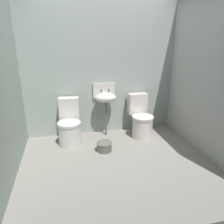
# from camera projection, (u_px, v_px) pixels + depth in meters

# --- Properties ---
(ground_plane) EXTENTS (3.25, 2.71, 0.08)m
(ground_plane) POSITION_uv_depth(u_px,v_px,m) (116.00, 163.00, 3.28)
(ground_plane) COLOR gray
(wall_back) EXTENTS (3.25, 0.10, 2.46)m
(wall_back) POSITION_uv_depth(u_px,v_px,m) (101.00, 70.00, 3.98)
(wall_back) COLOR #9AA59E
(wall_back) RESTS_ON ground
(wall_left) EXTENTS (0.10, 2.51, 2.46)m
(wall_left) POSITION_uv_depth(u_px,v_px,m) (0.00, 85.00, 2.65)
(wall_left) COLOR #97A69C
(wall_left) RESTS_ON ground
(wall_right) EXTENTS (0.10, 2.51, 2.46)m
(wall_right) POSITION_uv_depth(u_px,v_px,m) (208.00, 76.00, 3.28)
(wall_right) COLOR #A0A39F
(wall_right) RESTS_ON ground
(toilet_left) EXTENTS (0.43, 0.62, 0.78)m
(toilet_left) POSITION_uv_depth(u_px,v_px,m) (70.00, 126.00, 3.77)
(toilet_left) COLOR silver
(toilet_left) RESTS_ON ground
(toilet_right) EXTENTS (0.41, 0.60, 0.78)m
(toilet_right) POSITION_uv_depth(u_px,v_px,m) (141.00, 120.00, 4.06)
(toilet_right) COLOR silver
(toilet_right) RESTS_ON ground
(sink) EXTENTS (0.42, 0.35, 0.99)m
(sink) POSITION_uv_depth(u_px,v_px,m) (105.00, 97.00, 3.95)
(sink) COLOR #5F6355
(sink) RESTS_ON ground
(bucket) EXTENTS (0.26, 0.26, 0.15)m
(bucket) POSITION_uv_depth(u_px,v_px,m) (104.00, 146.00, 3.55)
(bucket) COLOR #5F6355
(bucket) RESTS_ON ground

